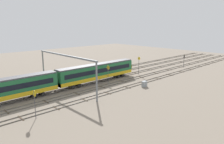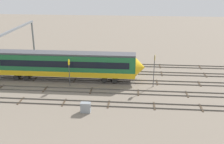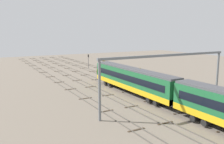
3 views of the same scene
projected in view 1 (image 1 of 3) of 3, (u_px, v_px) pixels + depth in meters
ground_plane at (111, 79)px, 61.51m from camera, size 158.14×158.14×0.00m
track_near_foreground at (135, 85)px, 55.13m from camera, size 142.14×2.40×0.16m
track_second_near at (123, 81)px, 58.31m from camera, size 142.14×2.40×0.16m
track_with_train at (111, 78)px, 61.50m from camera, size 142.14×2.40×0.16m
track_second_far at (101, 76)px, 64.69m from camera, size 142.14×2.40×0.16m
track_far_background at (92, 73)px, 67.87m from camera, size 142.14×2.40×0.16m
train at (1, 91)px, 41.31m from camera, size 75.20×3.24×4.80m
overhead_gantry at (65, 62)px, 50.10m from camera, size 0.40×23.61×8.36m
speed_sign_near_foreground at (35, 99)px, 34.93m from camera, size 0.14×1.10×4.89m
speed_sign_mid_trackside at (108, 72)px, 56.32m from camera, size 0.14×1.01×4.63m
speed_sign_far_trackside at (139, 63)px, 66.13m from camera, size 0.14×0.94×5.43m
signal_light_trackside_approach at (184, 60)px, 76.41m from camera, size 0.31×0.32×4.41m
relay_cabinet at (144, 84)px, 53.44m from camera, size 1.35×0.78×1.40m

